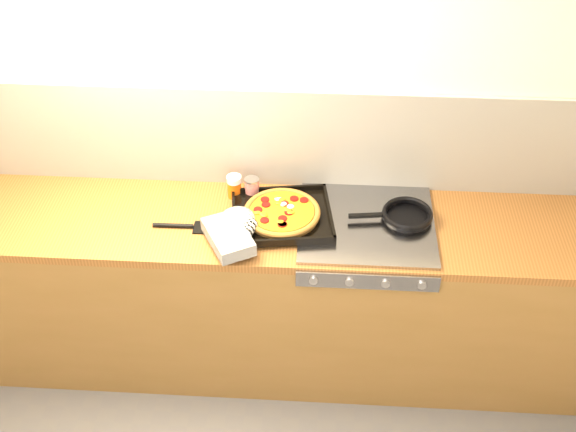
# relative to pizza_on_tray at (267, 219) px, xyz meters

# --- Properties ---
(room_shell) EXTENTS (3.20, 3.20, 3.20)m
(room_shell) POSITION_rel_pizza_on_tray_xyz_m (-0.01, 0.33, 0.20)
(room_shell) COLOR white
(room_shell) RESTS_ON ground
(counter_run) EXTENTS (3.20, 0.62, 0.90)m
(counter_run) POSITION_rel_pizza_on_tray_xyz_m (-0.01, 0.04, -0.50)
(counter_run) COLOR brown
(counter_run) RESTS_ON ground
(stovetop) EXTENTS (0.60, 0.56, 0.02)m
(stovetop) POSITION_rel_pizza_on_tray_xyz_m (0.44, 0.04, -0.04)
(stovetop) COLOR gray
(stovetop) RESTS_ON counter_run
(pizza_on_tray) EXTENTS (0.59, 0.57, 0.07)m
(pizza_on_tray) POSITION_rel_pizza_on_tray_xyz_m (0.00, 0.00, 0.00)
(pizza_on_tray) COLOR black
(pizza_on_tray) RESTS_ON stovetop
(frying_pan) EXTENTS (0.39, 0.25, 0.04)m
(frying_pan) POSITION_rel_pizza_on_tray_xyz_m (0.62, 0.07, -0.01)
(frying_pan) COLOR black
(frying_pan) RESTS_ON stovetop
(tomato_can) EXTENTS (0.08, 0.08, 0.10)m
(tomato_can) POSITION_rel_pizza_on_tray_xyz_m (-0.09, 0.22, 0.00)
(tomato_can) COLOR #A20D1B
(tomato_can) RESTS_ON counter_run
(juice_glass) EXTENTS (0.08, 0.08, 0.11)m
(juice_glass) POSITION_rel_pizza_on_tray_xyz_m (-0.17, 0.21, 0.01)
(juice_glass) COLOR #EC5B0D
(juice_glass) RESTS_ON counter_run
(wooden_spoon) EXTENTS (0.30, 0.09, 0.02)m
(wooden_spoon) POSITION_rel_pizza_on_tray_xyz_m (0.08, 0.21, -0.04)
(wooden_spoon) COLOR #A68A46
(wooden_spoon) RESTS_ON counter_run
(black_spatula) EXTENTS (0.28, 0.09, 0.02)m
(black_spatula) POSITION_rel_pizza_on_tray_xyz_m (-0.36, -0.03, -0.04)
(black_spatula) COLOR black
(black_spatula) RESTS_ON counter_run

